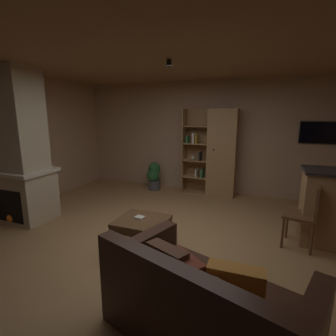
{
  "coord_description": "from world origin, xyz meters",
  "views": [
    {
      "loc": [
        1.37,
        -3.15,
        1.87
      ],
      "look_at": [
        0.0,
        0.4,
        1.05
      ],
      "focal_mm": 27.46,
      "sensor_mm": 36.0,
      "label": 1
    }
  ],
  "objects_px": {
    "dining_chair": "(307,212)",
    "potted_floor_plant": "(154,176)",
    "stone_fireplace": "(20,155)",
    "table_book_0": "(140,217)",
    "bookshelf_cabinet": "(218,153)",
    "coffee_table": "(142,225)",
    "leather_couch": "(204,307)",
    "wall_mounted_tv": "(321,133)"
  },
  "relations": [
    {
      "from": "dining_chair",
      "to": "wall_mounted_tv",
      "type": "relative_size",
      "value": 1.16
    },
    {
      "from": "stone_fireplace",
      "to": "wall_mounted_tv",
      "type": "relative_size",
      "value": 3.27
    },
    {
      "from": "bookshelf_cabinet",
      "to": "coffee_table",
      "type": "xyz_separation_m",
      "value": [
        -0.5,
        -2.85,
        -0.62
      ]
    },
    {
      "from": "bookshelf_cabinet",
      "to": "potted_floor_plant",
      "type": "height_order",
      "value": "bookshelf_cabinet"
    },
    {
      "from": "dining_chair",
      "to": "potted_floor_plant",
      "type": "bearing_deg",
      "value": 149.78
    },
    {
      "from": "stone_fireplace",
      "to": "leather_couch",
      "type": "distance_m",
      "value": 3.88
    },
    {
      "from": "coffee_table",
      "to": "dining_chair",
      "type": "height_order",
      "value": "dining_chair"
    },
    {
      "from": "dining_chair",
      "to": "wall_mounted_tv",
      "type": "xyz_separation_m",
      "value": [
        0.41,
        2.19,
        0.95
      ]
    },
    {
      "from": "table_book_0",
      "to": "potted_floor_plant",
      "type": "height_order",
      "value": "potted_floor_plant"
    },
    {
      "from": "coffee_table",
      "to": "stone_fireplace",
      "type": "bearing_deg",
      "value": 175.01
    },
    {
      "from": "coffee_table",
      "to": "dining_chair",
      "type": "relative_size",
      "value": 0.73
    },
    {
      "from": "coffee_table",
      "to": "potted_floor_plant",
      "type": "relative_size",
      "value": 1.0
    },
    {
      "from": "stone_fireplace",
      "to": "table_book_0",
      "type": "xyz_separation_m",
      "value": [
        2.36,
        -0.19,
        -0.71
      ]
    },
    {
      "from": "leather_couch",
      "to": "coffee_table",
      "type": "xyz_separation_m",
      "value": [
        -1.13,
        1.12,
        0.06
      ]
    },
    {
      "from": "bookshelf_cabinet",
      "to": "wall_mounted_tv",
      "type": "distance_m",
      "value": 2.09
    },
    {
      "from": "coffee_table",
      "to": "wall_mounted_tv",
      "type": "xyz_separation_m",
      "value": [
        2.52,
        3.07,
        1.12
      ]
    },
    {
      "from": "stone_fireplace",
      "to": "potted_floor_plant",
      "type": "xyz_separation_m",
      "value": [
        1.36,
        2.5,
        -0.82
      ]
    },
    {
      "from": "stone_fireplace",
      "to": "bookshelf_cabinet",
      "type": "relative_size",
      "value": 1.32
    },
    {
      "from": "potted_floor_plant",
      "to": "table_book_0",
      "type": "bearing_deg",
      "value": -69.58
    },
    {
      "from": "coffee_table",
      "to": "leather_couch",
      "type": "bearing_deg",
      "value": -44.63
    },
    {
      "from": "leather_couch",
      "to": "table_book_0",
      "type": "distance_m",
      "value": 1.65
    },
    {
      "from": "bookshelf_cabinet",
      "to": "wall_mounted_tv",
      "type": "height_order",
      "value": "bookshelf_cabinet"
    },
    {
      "from": "potted_floor_plant",
      "to": "wall_mounted_tv",
      "type": "distance_m",
      "value": 3.76
    },
    {
      "from": "potted_floor_plant",
      "to": "dining_chair",
      "type": "bearing_deg",
      "value": -30.22
    },
    {
      "from": "leather_couch",
      "to": "wall_mounted_tv",
      "type": "height_order",
      "value": "wall_mounted_tv"
    },
    {
      "from": "dining_chair",
      "to": "wall_mounted_tv",
      "type": "bearing_deg",
      "value": 79.31
    },
    {
      "from": "stone_fireplace",
      "to": "leather_couch",
      "type": "height_order",
      "value": "stone_fireplace"
    },
    {
      "from": "potted_floor_plant",
      "to": "coffee_table",
      "type": "bearing_deg",
      "value": -68.94
    },
    {
      "from": "dining_chair",
      "to": "leather_couch",
      "type": "bearing_deg",
      "value": -116.03
    },
    {
      "from": "stone_fireplace",
      "to": "potted_floor_plant",
      "type": "distance_m",
      "value": 2.96
    },
    {
      "from": "leather_couch",
      "to": "dining_chair",
      "type": "height_order",
      "value": "dining_chair"
    },
    {
      "from": "leather_couch",
      "to": "wall_mounted_tv",
      "type": "relative_size",
      "value": 2.34
    },
    {
      "from": "bookshelf_cabinet",
      "to": "table_book_0",
      "type": "xyz_separation_m",
      "value": [
        -0.54,
        -2.83,
        -0.51
      ]
    },
    {
      "from": "bookshelf_cabinet",
      "to": "leather_couch",
      "type": "bearing_deg",
      "value": -80.93
    },
    {
      "from": "leather_couch",
      "to": "table_book_0",
      "type": "xyz_separation_m",
      "value": [
        -1.18,
        1.14,
        0.16
      ]
    },
    {
      "from": "stone_fireplace",
      "to": "table_book_0",
      "type": "height_order",
      "value": "stone_fireplace"
    },
    {
      "from": "wall_mounted_tv",
      "to": "bookshelf_cabinet",
      "type": "bearing_deg",
      "value": -174.04
    },
    {
      "from": "leather_couch",
      "to": "stone_fireplace",
      "type": "bearing_deg",
      "value": 159.42
    },
    {
      "from": "stone_fireplace",
      "to": "bookshelf_cabinet",
      "type": "distance_m",
      "value": 3.93
    },
    {
      "from": "stone_fireplace",
      "to": "coffee_table",
      "type": "height_order",
      "value": "stone_fireplace"
    },
    {
      "from": "stone_fireplace",
      "to": "coffee_table",
      "type": "relative_size",
      "value": 3.86
    },
    {
      "from": "stone_fireplace",
      "to": "coffee_table",
      "type": "bearing_deg",
      "value": -4.99
    }
  ]
}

